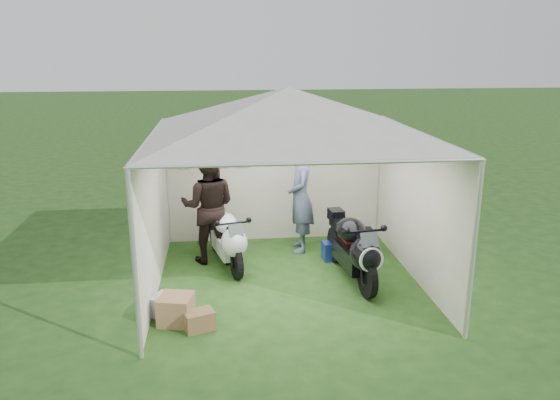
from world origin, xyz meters
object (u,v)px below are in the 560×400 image
(canopy_tent, at_px, (288,116))
(crate_0, at_px, (170,306))
(motorcycle_black, at_px, (354,247))
(person_dark_jacket, at_px, (209,206))
(crate_3, at_px, (199,320))
(crate_2, at_px, (169,315))
(motorcycle_white, at_px, (227,237))
(paddock_stand, at_px, (335,251))
(person_blue_jacket, at_px, (301,197))
(equipment_box, at_px, (359,242))
(crate_1, at_px, (176,309))

(canopy_tent, height_order, crate_0, canopy_tent)
(motorcycle_black, height_order, person_dark_jacket, person_dark_jacket)
(motorcycle_black, distance_m, crate_3, 2.71)
(crate_3, bearing_deg, crate_2, 149.29)
(motorcycle_white, distance_m, paddock_stand, 1.88)
(motorcycle_black, distance_m, crate_0, 2.93)
(canopy_tent, distance_m, paddock_stand, 2.70)
(motorcycle_white, relative_size, crate_3, 4.80)
(person_blue_jacket, bearing_deg, equipment_box, 75.96)
(canopy_tent, relative_size, crate_1, 13.34)
(canopy_tent, relative_size, crate_2, 20.43)
(person_dark_jacket, relative_size, equipment_box, 4.24)
(equipment_box, distance_m, crate_0, 3.72)
(person_dark_jacket, relative_size, crate_3, 5.14)
(person_blue_jacket, height_order, crate_1, person_blue_jacket)
(canopy_tent, distance_m, crate_2, 3.25)
(paddock_stand, xyz_separation_m, crate_3, (-2.25, -2.21, -0.03))
(equipment_box, relative_size, crate_3, 1.21)
(motorcycle_black, relative_size, crate_3, 5.38)
(person_dark_jacket, distance_m, crate_3, 2.53)
(canopy_tent, bearing_deg, person_dark_jacket, 142.14)
(motorcycle_black, height_order, person_blue_jacket, person_blue_jacket)
(motorcycle_black, height_order, equipment_box, motorcycle_black)
(person_blue_jacket, relative_size, crate_2, 7.10)
(person_blue_jacket, bearing_deg, crate_2, -36.12)
(canopy_tent, xyz_separation_m, equipment_box, (1.39, 0.96, -2.35))
(canopy_tent, distance_m, crate_0, 3.16)
(motorcycle_white, xyz_separation_m, person_blue_jacket, (1.32, 0.62, 0.48))
(motorcycle_black, bearing_deg, paddock_stand, 90.00)
(paddock_stand, height_order, crate_2, paddock_stand)
(motorcycle_black, xyz_separation_m, crate_0, (-2.76, -0.88, -0.41))
(motorcycle_white, bearing_deg, equipment_box, -6.83)
(motorcycle_white, height_order, paddock_stand, motorcycle_white)
(person_dark_jacket, xyz_separation_m, crate_0, (-0.52, -1.97, -0.83))
(paddock_stand, bearing_deg, motorcycle_black, -83.78)
(equipment_box, distance_m, crate_2, 3.81)
(equipment_box, bearing_deg, person_dark_jacket, -179.78)
(person_blue_jacket, bearing_deg, person_dark_jacket, -73.15)
(equipment_box, bearing_deg, paddock_stand, -159.34)
(canopy_tent, relative_size, crate_0, 13.09)
(crate_1, bearing_deg, motorcycle_black, 21.88)
(canopy_tent, height_order, paddock_stand, canopy_tent)
(person_blue_jacket, height_order, crate_0, person_blue_jacket)
(paddock_stand, relative_size, crate_0, 0.97)
(equipment_box, bearing_deg, person_blue_jacket, 161.31)
(canopy_tent, height_order, person_blue_jacket, canopy_tent)
(person_dark_jacket, xyz_separation_m, equipment_box, (2.62, 0.01, -0.74))
(person_blue_jacket, distance_m, equipment_box, 1.30)
(person_blue_jacket, bearing_deg, crate_3, -27.73)
(canopy_tent, height_order, crate_3, canopy_tent)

